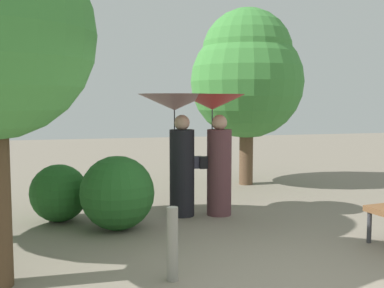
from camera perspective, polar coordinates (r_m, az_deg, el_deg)
ground_plane at (r=5.11m, az=11.29°, el=-16.58°), size 40.00×40.00×0.00m
person_left at (r=7.66m, az=-1.76°, el=1.71°), size 1.18×1.18×2.01m
person_right at (r=7.73m, az=2.86°, el=1.24°), size 1.07×1.07×2.00m
tree_near_right at (r=10.70m, az=6.68°, el=8.56°), size 2.52×2.52×3.95m
bush_path_left at (r=7.70m, az=-15.83°, el=-5.74°), size 0.91×0.91×0.91m
bush_path_right at (r=7.01m, az=-9.05°, el=-5.88°), size 1.09×1.09×1.09m
path_marker_post at (r=5.05m, az=-2.39°, el=-12.02°), size 0.12×0.12×0.79m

